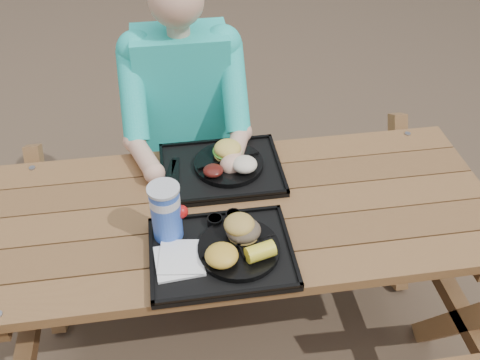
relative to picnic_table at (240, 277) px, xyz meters
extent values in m
plane|color=#999999|center=(0.00, 0.00, -0.38)|extent=(60.00, 60.00, 0.00)
cube|color=black|center=(-0.09, -0.21, 0.39)|extent=(0.45, 0.35, 0.02)
cube|color=black|center=(-0.04, 0.20, 0.39)|extent=(0.45, 0.35, 0.02)
cylinder|color=black|center=(-0.04, -0.21, 0.41)|extent=(0.26, 0.26, 0.02)
cylinder|color=black|center=(-0.01, 0.21, 0.41)|extent=(0.26, 0.26, 0.02)
cube|color=white|center=(-0.23, -0.23, 0.40)|extent=(0.16, 0.16, 0.02)
cylinder|color=blue|center=(-0.25, -0.11, 0.49)|extent=(0.10, 0.10, 0.19)
cylinder|color=black|center=(-0.10, -0.09, 0.41)|extent=(0.05, 0.05, 0.03)
cylinder|color=#FDF81C|center=(-0.03, -0.08, 0.41)|extent=(0.05, 0.05, 0.03)
ellipsoid|color=gold|center=(-0.10, -0.26, 0.44)|extent=(0.10, 0.10, 0.05)
cube|color=black|center=(-0.21, 0.21, 0.40)|extent=(0.04, 0.16, 0.01)
ellipsoid|color=#521510|center=(-0.08, 0.15, 0.43)|extent=(0.07, 0.07, 0.03)
ellipsoid|color=white|center=(0.04, 0.16, 0.44)|extent=(0.09, 0.09, 0.05)
camera|label=1|loc=(-0.20, -1.34, 1.66)|focal=40.00mm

